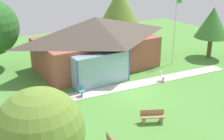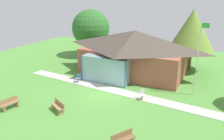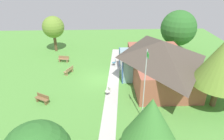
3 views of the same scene
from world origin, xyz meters
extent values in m
plane|color=#54933D|center=(0.00, 0.00, 0.00)|extent=(44.00, 44.00, 0.00)
cube|color=#A35642|center=(0.14, 6.64, 1.44)|extent=(10.49, 6.25, 2.88)
pyramid|color=#4C4238|center=(0.14, 6.64, 3.81)|extent=(11.49, 7.25, 1.87)
cube|color=#8CB2BF|center=(-1.43, 2.91, 1.30)|extent=(4.72, 1.20, 2.59)
cylinder|color=#3359B2|center=(-3.79, 2.31, 1.30)|extent=(0.12, 0.12, 2.59)
cylinder|color=#3359B2|center=(0.93, 2.31, 1.30)|extent=(0.12, 0.12, 2.59)
cube|color=#BCB7B2|center=(0.00, 1.36, 0.01)|extent=(19.91, 3.28, 0.03)
cylinder|color=silver|center=(6.90, 3.50, 3.18)|extent=(0.08, 0.08, 6.37)
cube|color=green|center=(7.20, 3.50, 6.02)|extent=(0.60, 0.02, 0.40)
cube|color=brown|center=(4.28, -5.75, 0.45)|extent=(1.13, 1.52, 0.06)
cube|color=brown|center=(4.55, -5.27, 0.20)|extent=(0.43, 0.34, 0.39)
cube|color=brown|center=(4.11, -5.65, 0.66)|extent=(0.80, 1.33, 0.36)
cube|color=olive|center=(-5.33, -5.34, 0.45)|extent=(0.72, 1.56, 0.06)
cube|color=olive|center=(-5.22, -4.80, 0.20)|extent=(0.42, 0.23, 0.39)
cube|color=olive|center=(-5.43, -5.88, 0.20)|extent=(0.42, 0.23, 0.39)
cube|color=olive|center=(-5.52, -5.31, 0.66)|extent=(0.34, 1.48, 0.36)
cube|color=#9E7A51|center=(-1.78, -4.11, 0.45)|extent=(1.54, 1.06, 0.06)
cube|color=#9E7A51|center=(-1.29, -4.35, 0.20)|extent=(0.32, 0.43, 0.39)
cube|color=#9E7A51|center=(-2.27, -3.86, 0.20)|extent=(0.32, 0.43, 0.39)
cube|color=#9E7A51|center=(-1.70, -3.94, 0.66)|extent=(1.37, 0.72, 0.36)
cube|color=beige|center=(3.20, 0.60, 0.44)|extent=(0.61, 0.61, 0.04)
cube|color=beige|center=(3.10, 0.77, 0.66)|extent=(0.39, 0.27, 0.40)
cylinder|color=#4C4C51|center=(3.20, 0.60, 0.21)|extent=(0.10, 0.10, 0.42)
cylinder|color=#4C4C51|center=(3.20, 0.60, 0.01)|extent=(0.36, 0.36, 0.02)
cube|color=teal|center=(-3.85, 1.59, 0.44)|extent=(0.46, 0.46, 0.04)
cube|color=teal|center=(-3.86, 1.79, 0.66)|extent=(0.44, 0.06, 0.40)
cylinder|color=#4C4C51|center=(-3.85, 1.59, 0.21)|extent=(0.10, 0.10, 0.42)
cylinder|color=#4C4C51|center=(-3.85, 1.59, 0.01)|extent=(0.36, 0.36, 0.02)
cylinder|color=brown|center=(-8.04, 11.25, 0.98)|extent=(0.54, 0.54, 1.96)
sphere|color=#2D6B28|center=(-8.04, 11.25, 3.89)|extent=(5.14, 5.14, 5.14)
cylinder|color=brown|center=(5.35, 10.55, 1.20)|extent=(0.53, 0.53, 2.40)
cone|color=olive|center=(5.35, 10.55, 4.64)|extent=(4.98, 4.98, 4.48)
camera|label=1|loc=(-12.28, -16.25, 9.58)|focal=46.79mm
camera|label=2|loc=(8.67, -16.24, 8.35)|focal=37.17mm
camera|label=3|loc=(20.71, 0.34, 11.61)|focal=32.46mm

